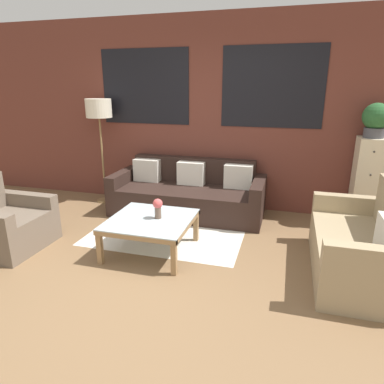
{
  "coord_description": "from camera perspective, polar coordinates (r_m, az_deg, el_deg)",
  "views": [
    {
      "loc": [
        1.24,
        -2.65,
        1.83
      ],
      "look_at": [
        0.12,
        1.27,
        0.55
      ],
      "focal_mm": 32.0,
      "sensor_mm": 36.0,
      "label": 1
    }
  ],
  "objects": [
    {
      "name": "couch_dark",
      "position": [
        5.05,
        -0.62,
        -0.42
      ],
      "size": [
        2.2,
        0.88,
        0.78
      ],
      "color": "black",
      "rests_on": "ground_plane"
    },
    {
      "name": "potted_plant",
      "position": [
        4.95,
        28.32,
        10.64
      ],
      "size": [
        0.33,
        0.33,
        0.43
      ],
      "color": "#47474C",
      "rests_on": "drawer_cabinet"
    },
    {
      "name": "settee_vintage",
      "position": [
        3.78,
        26.64,
        -8.23
      ],
      "size": [
        0.8,
        1.5,
        0.92
      ],
      "color": "tan",
      "rests_on": "ground_plane"
    },
    {
      "name": "rug",
      "position": [
        4.51,
        -3.9,
        -6.52
      ],
      "size": [
        1.93,
        1.41,
        0.0
      ],
      "color": "silver",
      "rests_on": "ground_plane"
    },
    {
      "name": "ground_plane",
      "position": [
        3.45,
        -8.0,
        -14.79
      ],
      "size": [
        16.0,
        16.0,
        0.0
      ],
      "primitive_type": "plane",
      "color": "brown"
    },
    {
      "name": "floor_lamp",
      "position": [
        5.55,
        -15.25,
        12.61
      ],
      "size": [
        0.39,
        0.39,
        1.63
      ],
      "color": "olive",
      "rests_on": "ground_plane"
    },
    {
      "name": "drawer_cabinet",
      "position": [
        5.09,
        26.99,
        1.42
      ],
      "size": [
        0.33,
        0.38,
        1.19
      ],
      "color": "beige",
      "rests_on": "ground_plane"
    },
    {
      "name": "armchair_corner",
      "position": [
        4.54,
        -28.67,
        -4.81
      ],
      "size": [
        0.8,
        0.83,
        0.84
      ],
      "color": "#6B5B4C",
      "rests_on": "ground_plane"
    },
    {
      "name": "coffee_table",
      "position": [
        3.88,
        -6.9,
        -5.22
      ],
      "size": [
        0.9,
        0.9,
        0.4
      ],
      "color": "silver",
      "rests_on": "ground_plane"
    },
    {
      "name": "flower_vase",
      "position": [
        3.81,
        -5.72,
        -2.47
      ],
      "size": [
        0.11,
        0.11,
        0.23
      ],
      "color": "brown",
      "rests_on": "coffee_table"
    },
    {
      "name": "wall_back_brick",
      "position": [
        5.25,
        2.3,
        12.8
      ],
      "size": [
        8.4,
        0.09,
        2.8
      ],
      "color": "brown",
      "rests_on": "ground_plane"
    }
  ]
}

